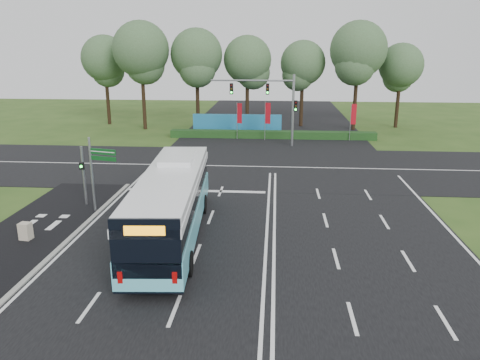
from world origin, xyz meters
name	(u,v)px	position (x,y,z in m)	size (l,w,h in m)	color
ground	(268,219)	(0.00, 0.00, 0.00)	(120.00, 120.00, 0.00)	#2C4B19
road_main	(268,219)	(0.00, 0.00, 0.02)	(20.00, 120.00, 0.04)	black
road_cross	(270,167)	(0.00, 12.00, 0.03)	(120.00, 14.00, 0.05)	black
bike_path	(32,232)	(-12.50, -3.00, 0.03)	(5.00, 18.00, 0.06)	black
kerb_strip	(76,233)	(-10.10, -3.00, 0.06)	(0.25, 18.00, 0.12)	gray
city_bus	(172,203)	(-4.84, -3.08, 1.90)	(3.65, 13.29, 3.77)	#5BC1D2
pedestrian_signal	(83,174)	(-11.37, 1.58, 2.06)	(0.35, 0.43, 3.76)	gray
street_sign	(97,167)	(-10.05, 0.47, 2.82)	(1.73, 0.49, 4.54)	gray
utility_cabinet	(26,232)	(-12.31, -3.95, 0.47)	(0.56, 0.47, 0.94)	#BAAC96
banner_flag_left	(239,115)	(-3.52, 23.61, 2.59)	(0.55, 0.24, 3.93)	gray
banner_flag_mid	(267,115)	(-0.54, 23.21, 2.66)	(0.59, 0.17, 4.05)	gray
banner_flag_right	(353,116)	(8.31, 23.74, 2.59)	(0.58, 0.06, 3.94)	gray
traffic_light_gantry	(275,99)	(0.21, 20.50, 4.66)	(8.41, 0.28, 7.00)	gray
hedge	(272,135)	(0.00, 24.50, 0.40)	(22.00, 1.20, 0.80)	#133513
blue_hoarding	(237,124)	(-4.00, 27.00, 1.10)	(10.00, 0.30, 2.20)	#1D6E9D
eucalyptus_row	(242,56)	(-3.75, 31.09, 8.45)	(41.17, 9.35, 12.45)	black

